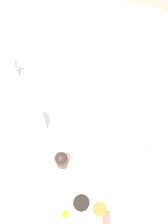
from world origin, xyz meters
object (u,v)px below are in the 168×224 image
salt_grinder (62,160)px  teacup_with_saucer_left (96,155)px  teapot_near (2,71)px  teacup_with_saucer_right (159,158)px  water_glass_tall (34,124)px  spoon_for_tea (126,25)px  fork_by_plate (151,85)px  napkin_folded (74,83)px

salt_grinder → teacup_with_saucer_left: bearing=-62.0°
teapot_near → salt_grinder: size_ratio=1.54×
teacup_with_saucer_left → teacup_with_saucer_right: 0.22m
teapot_near → water_glass_tall: size_ratio=1.24×
teapot_near → spoon_for_tea: size_ratio=1.04×
teapot_near → spoon_for_tea: 0.54m
teacup_with_saucer_left → spoon_for_tea: teacup_with_saucer_left is taller
salt_grinder → fork_by_plate: salt_grinder is taller
salt_grinder → napkin_folded: bearing=9.7°
teacup_with_saucer_right → napkin_folded: bearing=61.5°
teacup_with_saucer_left → fork_by_plate: (0.33, -0.13, -0.02)m
teacup_with_saucer_left → teapot_near: bearing=64.0°
salt_grinder → teacup_with_saucer_right: bearing=-71.1°
teacup_with_saucer_left → spoon_for_tea: 0.57m
teacup_with_saucer_left → fork_by_plate: 0.36m
teacup_with_saucer_right → napkin_folded: (0.20, 0.37, -0.02)m
teapot_near → water_glass_tall: water_glass_tall is taller
teapot_near → teacup_with_saucer_left: size_ratio=1.18×
fork_by_plate → spoon_for_tea: bearing=33.1°
teacup_with_saucer_left → teacup_with_saucer_right: same height
napkin_folded → water_glass_tall: bearing=160.5°
napkin_folded → teacup_with_saucer_right: bearing=-118.5°
salt_grinder → spoon_for_tea: (0.63, -0.08, -0.05)m
water_glass_tall → salt_grinder: bearing=-125.6°
napkin_folded → fork_by_plate: bearing=-75.2°
teapot_near → spoon_for_tea: teapot_near is taller
water_glass_tall → napkin_folded: bearing=-19.5°
fork_by_plate → napkin_folded: bearing=104.8°
teapot_near → napkin_folded: bearing=-28.7°
water_glass_tall → spoon_for_tea: size_ratio=0.84×
teacup_with_saucer_left → napkin_folded: 0.30m
teacup_with_saucer_right → salt_grinder: bearing=108.9°
teapot_near → spoon_for_tea: bearing=4.1°
spoon_for_tea → teapot_near: bearing=133.1°
water_glass_tall → fork_by_plate: (0.29, -0.36, -0.06)m
napkin_folded → spoon_for_tea: napkin_folded is taller
teacup_with_saucer_left → napkin_folded: teacup_with_saucer_left is taller
teacup_with_saucer_left → teacup_with_saucer_right: (0.05, -0.21, -0.00)m
spoon_for_tea → salt_grinder: bearing=173.0°
napkin_folded → salt_grinder: bearing=-170.3°
fork_by_plate → teacup_with_saucer_left: bearing=158.2°
teapot_near → napkin_folded: 0.27m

